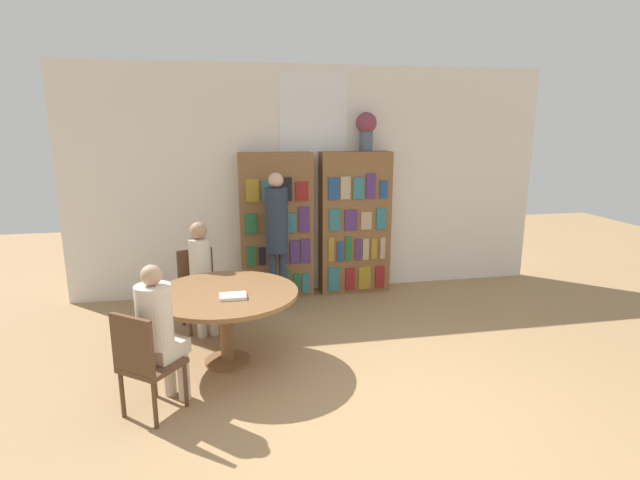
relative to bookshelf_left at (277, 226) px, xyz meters
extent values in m
plane|color=#9E7A51|center=(0.53, -3.16, -0.95)|extent=(16.00, 16.00, 0.00)
cube|color=silver|center=(0.53, 0.19, 0.55)|extent=(6.40, 0.06, 3.00)
cube|color=white|center=(0.53, 0.16, 1.40)|extent=(0.90, 0.01, 1.10)
cube|color=brown|center=(0.00, 0.00, 0.00)|extent=(0.94, 0.32, 1.90)
cube|color=black|center=(-0.36, -0.17, -0.74)|extent=(0.09, 0.02, 0.29)
cube|color=#2D707A|center=(-0.23, -0.17, -0.73)|extent=(0.08, 0.02, 0.32)
cube|color=#4C2D6B|center=(-0.13, -0.17, -0.74)|extent=(0.07, 0.02, 0.30)
cube|color=olive|center=(0.01, -0.17, -0.76)|extent=(0.09, 0.02, 0.26)
cube|color=#236638|center=(0.11, -0.17, -0.72)|extent=(0.07, 0.02, 0.33)
cube|color=#236638|center=(0.23, -0.17, -0.75)|extent=(0.08, 0.02, 0.27)
cube|color=#2D707A|center=(0.36, -0.17, -0.75)|extent=(0.09, 0.02, 0.27)
cube|color=#236638|center=(-0.35, -0.17, -0.35)|extent=(0.12, 0.02, 0.25)
cube|color=black|center=(-0.21, -0.17, -0.36)|extent=(0.08, 0.02, 0.23)
cube|color=maroon|center=(-0.08, -0.17, -0.34)|extent=(0.10, 0.02, 0.28)
cube|color=#4C2D6B|center=(0.08, -0.17, -0.34)|extent=(0.10, 0.02, 0.27)
cube|color=#4C2D6B|center=(0.22, -0.17, -0.32)|extent=(0.12, 0.02, 0.31)
cube|color=#4C2D6B|center=(0.36, -0.17, -0.31)|extent=(0.13, 0.02, 0.32)
cube|color=#236638|center=(-0.34, -0.17, 0.07)|extent=(0.15, 0.02, 0.27)
cube|color=brown|center=(-0.16, -0.17, 0.06)|extent=(0.13, 0.02, 0.24)
cube|color=black|center=(-0.01, -0.17, 0.08)|extent=(0.10, 0.02, 0.29)
cube|color=#2D707A|center=(0.18, -0.17, 0.07)|extent=(0.12, 0.02, 0.26)
cube|color=#4C2D6B|center=(0.34, -0.17, 0.10)|extent=(0.14, 0.02, 0.33)
cube|color=olive|center=(-0.31, -0.17, 0.50)|extent=(0.16, 0.02, 0.29)
cube|color=#2D707A|center=(-0.11, -0.17, 0.48)|extent=(0.16, 0.02, 0.26)
cube|color=black|center=(0.10, -0.17, 0.50)|extent=(0.18, 0.02, 0.30)
cube|color=maroon|center=(0.32, -0.17, 0.47)|extent=(0.16, 0.02, 0.24)
cube|color=brown|center=(1.06, 0.00, 0.00)|extent=(0.94, 0.32, 1.90)
cube|color=#2D707A|center=(0.73, -0.17, -0.72)|extent=(0.14, 0.02, 0.33)
cube|color=maroon|center=(0.96, -0.17, -0.74)|extent=(0.13, 0.02, 0.30)
cube|color=olive|center=(1.16, -0.17, -0.73)|extent=(0.17, 0.02, 0.32)
cube|color=maroon|center=(1.38, -0.17, -0.73)|extent=(0.12, 0.02, 0.31)
cube|color=olive|center=(0.70, -0.17, -0.31)|extent=(0.08, 0.02, 0.33)
cube|color=navy|center=(0.82, -0.17, -0.34)|extent=(0.07, 0.02, 0.26)
cube|color=#236638|center=(0.93, -0.17, -0.31)|extent=(0.08, 0.02, 0.33)
cube|color=#4C2D6B|center=(1.06, -0.17, -0.33)|extent=(0.08, 0.02, 0.29)
cube|color=tan|center=(1.17, -0.17, -0.33)|extent=(0.08, 0.02, 0.29)
cube|color=olive|center=(1.29, -0.17, -0.33)|extent=(0.08, 0.02, 0.29)
cube|color=tan|center=(1.41, -0.17, -0.32)|extent=(0.07, 0.02, 0.30)
cube|color=#2D707A|center=(0.74, -0.17, 0.08)|extent=(0.14, 0.02, 0.29)
cube|color=#4C2D6B|center=(0.96, -0.17, 0.07)|extent=(0.17, 0.02, 0.27)
cube|color=tan|center=(1.17, -0.17, 0.06)|extent=(0.15, 0.02, 0.23)
cube|color=#2D707A|center=(1.38, -0.17, 0.08)|extent=(0.13, 0.02, 0.28)
cube|color=navy|center=(0.73, -0.17, 0.49)|extent=(0.13, 0.02, 0.28)
cube|color=tan|center=(0.88, -0.17, 0.50)|extent=(0.13, 0.02, 0.30)
cube|color=#2D707A|center=(1.06, -0.17, 0.49)|extent=(0.15, 0.02, 0.28)
cube|color=#4C2D6B|center=(1.23, -0.17, 0.51)|extent=(0.12, 0.02, 0.32)
cube|color=navy|center=(1.40, -0.17, 0.47)|extent=(0.10, 0.02, 0.23)
cylinder|color=#475166|center=(1.20, 0.00, 1.08)|extent=(0.18, 0.18, 0.26)
sphere|color=brown|center=(1.20, 0.00, 1.32)|extent=(0.27, 0.27, 0.27)
cylinder|color=brown|center=(-0.70, -1.86, -0.93)|extent=(0.44, 0.44, 0.03)
cylinder|color=brown|center=(-0.70, -1.86, -0.59)|extent=(0.12, 0.12, 0.65)
cylinder|color=brown|center=(-0.70, -1.86, -0.25)|extent=(1.38, 1.38, 0.04)
cube|color=brown|center=(-1.28, -2.62, -0.54)|extent=(0.56, 0.56, 0.04)
cube|color=brown|center=(-1.39, -2.76, -0.30)|extent=(0.34, 0.27, 0.45)
cylinder|color=brown|center=(-1.31, -2.38, -0.75)|extent=(0.04, 0.04, 0.39)
cylinder|color=brown|center=(-1.04, -2.59, -0.75)|extent=(0.04, 0.04, 0.39)
cylinder|color=brown|center=(-1.51, -2.65, -0.75)|extent=(0.04, 0.04, 0.39)
cylinder|color=brown|center=(-1.25, -2.86, -0.75)|extent=(0.04, 0.04, 0.39)
cube|color=brown|center=(-0.97, -0.95, -0.54)|extent=(0.50, 0.50, 0.04)
cube|color=brown|center=(-1.02, -0.78, -0.30)|extent=(0.39, 0.15, 0.45)
cylinder|color=brown|center=(-0.76, -1.07, -0.75)|extent=(0.04, 0.04, 0.39)
cylinder|color=brown|center=(-1.08, -1.16, -0.75)|extent=(0.04, 0.04, 0.39)
cylinder|color=brown|center=(-0.85, -0.74, -0.75)|extent=(0.04, 0.04, 0.39)
cylinder|color=brown|center=(-1.18, -0.84, -0.75)|extent=(0.04, 0.04, 0.39)
cube|color=beige|center=(-0.93, -1.09, -0.46)|extent=(0.32, 0.37, 0.12)
cylinder|color=beige|center=(-0.95, -1.01, -0.15)|extent=(0.23, 0.23, 0.50)
sphere|color=#A37A5B|center=(-0.95, -1.01, 0.19)|extent=(0.18, 0.18, 0.18)
cylinder|color=beige|center=(-0.83, -1.18, -0.73)|extent=(0.10, 0.10, 0.43)
cylinder|color=beige|center=(-0.96, -1.21, -0.73)|extent=(0.10, 0.10, 0.43)
cube|color=beige|center=(-1.19, -2.51, -0.46)|extent=(0.42, 0.42, 0.12)
cylinder|color=beige|center=(-1.24, -2.57, -0.15)|extent=(0.28, 0.28, 0.50)
sphere|color=tan|center=(-1.24, -2.57, 0.18)|extent=(0.16, 0.16, 0.16)
cylinder|color=beige|center=(-1.18, -2.37, -0.73)|extent=(0.10, 0.10, 0.43)
cylinder|color=beige|center=(-1.06, -2.47, -0.73)|extent=(0.10, 0.10, 0.43)
cylinder|color=#232D3D|center=(-0.11, -0.51, -0.58)|extent=(0.10, 0.10, 0.73)
cylinder|color=#232D3D|center=(0.01, -0.51, -0.58)|extent=(0.10, 0.10, 0.73)
cylinder|color=#232D3D|center=(-0.05, -0.51, 0.17)|extent=(0.28, 0.28, 0.79)
sphere|color=tan|center=(-0.05, -0.51, 0.66)|extent=(0.18, 0.18, 0.18)
cylinder|color=#232D3D|center=(0.03, -0.25, 0.37)|extent=(0.07, 0.30, 0.07)
cube|color=silver|center=(-0.62, -2.05, -0.21)|extent=(0.24, 0.18, 0.03)
camera|label=1|loc=(-0.67, -6.40, 1.31)|focal=28.00mm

